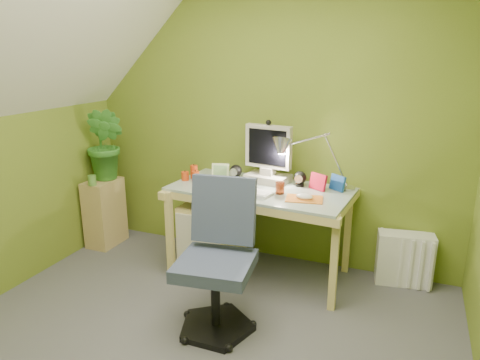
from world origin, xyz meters
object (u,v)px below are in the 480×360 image
at_px(monitor, 268,153).
at_px(radiator, 404,259).
at_px(side_ledge, 105,212).
at_px(desk, 260,232).
at_px(task_chair, 215,263).
at_px(desk_lamp, 325,148).
at_px(potted_plant, 106,144).

relative_size(monitor, radiator, 1.16).
bearing_deg(radiator, side_ledge, 176.19).
xyz_separation_m(desk, task_chair, (-0.01, -0.82, 0.11)).
bearing_deg(radiator, desk, -175.39).
bearing_deg(radiator, desk_lamp, 178.71).
height_order(desk, desk_lamp, desk_lamp).
bearing_deg(task_chair, potted_plant, 141.72).
bearing_deg(desk_lamp, side_ledge, -162.56).
bearing_deg(desk_lamp, desk, -145.43).
height_order(monitor, side_ledge, monitor).
distance_m(desk_lamp, side_ledge, 2.12).
distance_m(side_ledge, radiator, 2.63).
bearing_deg(desk, monitor, 94.91).
height_order(monitor, radiator, monitor).
relative_size(desk, task_chair, 1.44).
bearing_deg(desk_lamp, potted_plant, -163.94).
relative_size(monitor, desk_lamp, 0.76).
relative_size(monitor, side_ledge, 0.77).
distance_m(monitor, side_ledge, 1.67).
relative_size(desk, radiator, 3.31).
height_order(desk_lamp, task_chair, desk_lamp).
distance_m(side_ledge, potted_plant, 0.64).
height_order(potted_plant, radiator, potted_plant).
relative_size(potted_plant, task_chair, 0.69).
bearing_deg(potted_plant, monitor, 4.28).
xyz_separation_m(side_ledge, potted_plant, (0.04, 0.05, 0.64)).
xyz_separation_m(potted_plant, radiator, (2.58, 0.20, -0.74)).
relative_size(side_ledge, potted_plant, 0.94).
xyz_separation_m(desk_lamp, radiator, (0.64, 0.09, -0.84)).
bearing_deg(monitor, radiator, 12.14).
bearing_deg(desk_lamp, radiator, 20.78).
bearing_deg(potted_plant, desk_lamp, 3.29).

